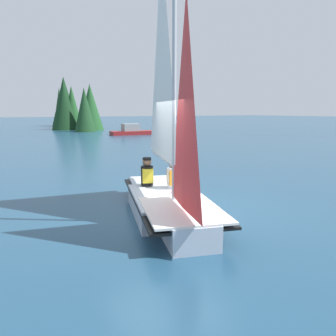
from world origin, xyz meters
TOP-DOWN VIEW (x-y plane):
  - ground_plane at (0.00, 0.00)m, footprint 260.00×260.00m
  - sailboat_main at (-0.04, 0.01)m, footprint 4.58×2.76m
  - sailor_helm at (-0.49, 0.44)m, footprint 0.40×0.38m
  - sailor_crew at (-1.03, 0.00)m, footprint 0.40×0.38m
  - motorboat_distant at (-23.46, 9.80)m, footprint 2.09×4.91m
  - treeline_shore at (-39.29, 7.67)m, footprint 19.74×5.75m

SIDE VIEW (x-z plane):
  - ground_plane at x=0.00m, z-range 0.00..0.00m
  - motorboat_distant at x=-23.46m, z-range -0.16..0.90m
  - sailor_helm at x=-0.49m, z-range 0.05..1.21m
  - sailor_crew at x=-1.03m, z-range 0.05..1.21m
  - sailboat_main at x=-0.04m, z-range -2.11..3.85m
  - treeline_shore at x=-39.29m, z-range -0.63..6.69m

